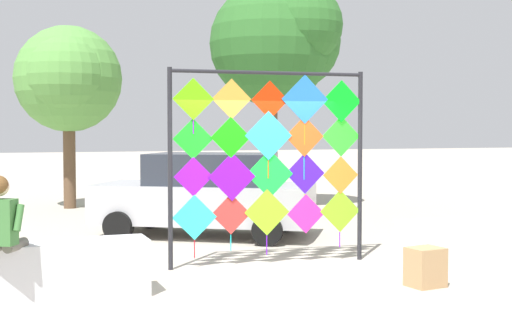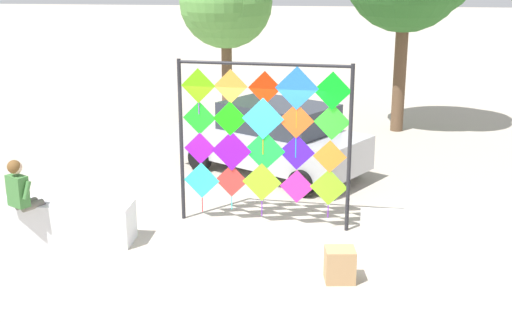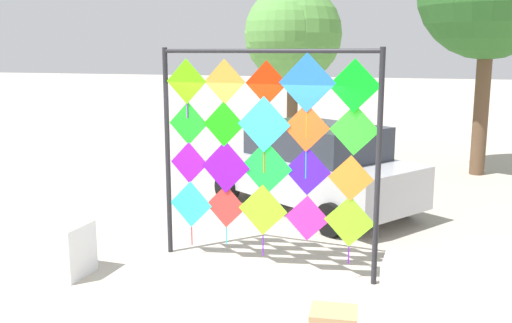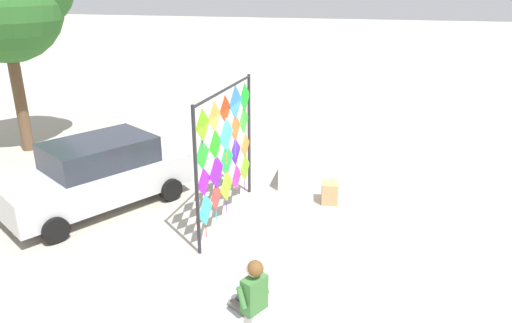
{
  "view_description": "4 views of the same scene",
  "coord_description": "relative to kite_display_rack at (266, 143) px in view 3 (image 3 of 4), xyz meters",
  "views": [
    {
      "loc": [
        -3.7,
        -9.04,
        2.04
      ],
      "look_at": [
        -0.24,
        0.14,
        1.61
      ],
      "focal_mm": 48.9,
      "sensor_mm": 36.0,
      "label": 1
    },
    {
      "loc": [
        1.36,
        -10.7,
        4.64
      ],
      "look_at": [
        0.14,
        0.22,
        1.36
      ],
      "focal_mm": 47.71,
      "sensor_mm": 36.0,
      "label": 2
    },
    {
      "loc": [
        2.48,
        -6.38,
        2.91
      ],
      "look_at": [
        0.24,
        0.32,
        1.56
      ],
      "focal_mm": 40.37,
      "sensor_mm": 36.0,
      "label": 3
    },
    {
      "loc": [
        -8.87,
        -2.01,
        4.99
      ],
      "look_at": [
        0.3,
        0.16,
        1.39
      ],
      "focal_mm": 33.34,
      "sensor_mm": 36.0,
      "label": 4
    }
  ],
  "objects": [
    {
      "name": "ground",
      "position": [
        -0.22,
        -0.79,
        -1.72
      ],
      "size": [
        120.0,
        120.0,
        0.0
      ],
      "primitive_type": "plane",
      "color": "#ADA393"
    },
    {
      "name": "parked_car",
      "position": [
        -0.08,
        3.1,
        -0.91
      ],
      "size": [
        4.46,
        3.71,
        1.61
      ],
      "color": "#B7B7BC",
      "rests_on": "ground"
    },
    {
      "name": "tree_broadleaf",
      "position": [
        -2.09,
        8.94,
        1.68
      ],
      "size": [
        2.79,
        2.95,
        4.8
      ],
      "color": "brown",
      "rests_on": "ground"
    },
    {
      "name": "kite_display_rack",
      "position": [
        0.0,
        0.0,
        0.0
      ],
      "size": [
        3.07,
        0.32,
        2.97
      ],
      "color": "#232328",
      "rests_on": "ground"
    }
  ]
}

